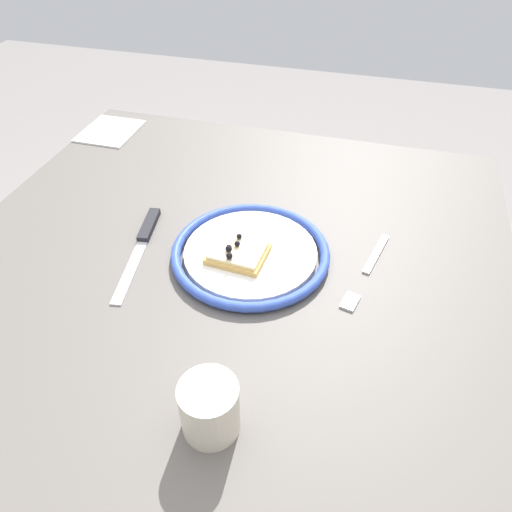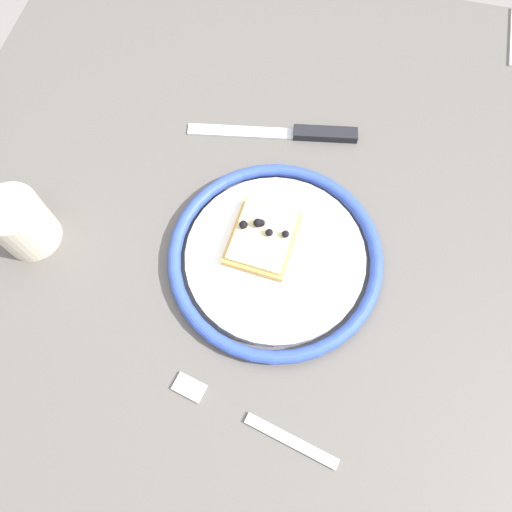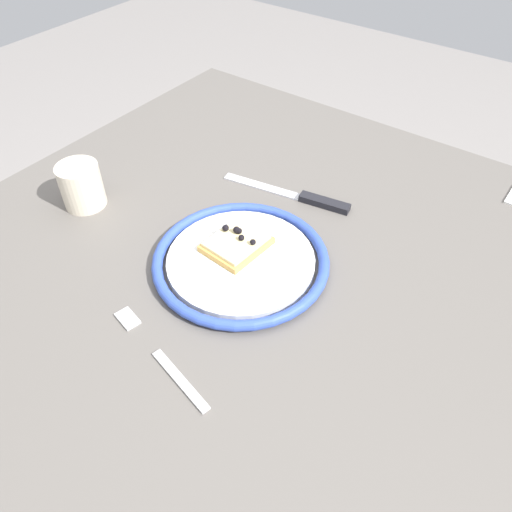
# 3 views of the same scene
# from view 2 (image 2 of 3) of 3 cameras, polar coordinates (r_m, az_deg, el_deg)

# --- Properties ---
(ground_plane) EXTENTS (6.00, 6.00, 0.00)m
(ground_plane) POSITION_cam_2_polar(r_m,az_deg,el_deg) (1.38, 0.88, -11.24)
(ground_plane) COLOR gray
(dining_table) EXTENTS (0.96, 0.96, 0.78)m
(dining_table) POSITION_cam_2_polar(r_m,az_deg,el_deg) (0.73, 1.64, -0.43)
(dining_table) COLOR #5B5651
(dining_table) RESTS_ON ground_plane
(plate) EXTENTS (0.27, 0.27, 0.02)m
(plate) POSITION_cam_2_polar(r_m,az_deg,el_deg) (0.61, 2.26, -0.09)
(plate) COLOR white
(plate) RESTS_ON dining_table
(pizza_slice_near) EXTENTS (0.10, 0.09, 0.03)m
(pizza_slice_near) POSITION_cam_2_polar(r_m,az_deg,el_deg) (0.61, 0.78, 2.16)
(pizza_slice_near) COLOR tan
(pizza_slice_near) RESTS_ON plate
(knife) EXTENTS (0.06, 0.24, 0.01)m
(knife) POSITION_cam_2_polar(r_m,az_deg,el_deg) (0.72, 5.37, 14.05)
(knife) COLOR silver
(knife) RESTS_ON dining_table
(fork) EXTENTS (0.06, 0.20, 0.00)m
(fork) POSITION_cam_2_polar(r_m,az_deg,el_deg) (0.57, -0.46, -18.58)
(fork) COLOR #BDBDBD
(fork) RESTS_ON dining_table
(cup) EXTENTS (0.07, 0.07, 0.08)m
(cup) POSITION_cam_2_polar(r_m,az_deg,el_deg) (0.66, -25.62, 3.46)
(cup) COLOR beige
(cup) RESTS_ON dining_table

